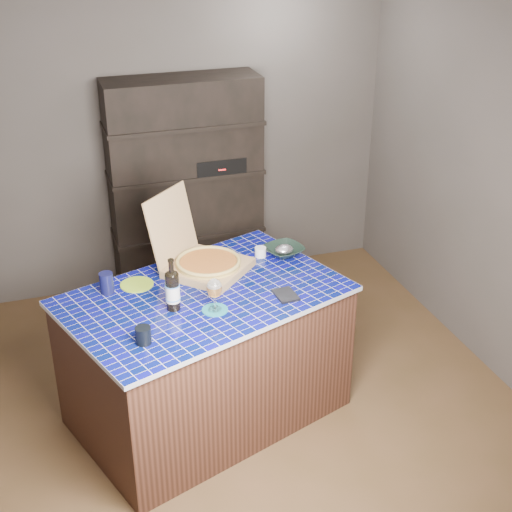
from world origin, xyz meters
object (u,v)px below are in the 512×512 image
object	(u,v)px
mead_bottle	(173,290)
kitchen_island	(206,355)
pizza_box	(204,261)
dvd_case	(286,295)
wine_glass	(214,289)
bowl	(284,251)

from	to	relation	value
mead_bottle	kitchen_island	bearing A→B (deg)	28.87
pizza_box	dvd_case	xyz separation A→B (m)	(0.38, -0.46, -0.06)
kitchen_island	dvd_case	distance (m)	0.67
kitchen_island	wine_glass	distance (m)	0.62
mead_bottle	dvd_case	world-z (taller)	mead_bottle
bowl	wine_glass	bearing A→B (deg)	-138.99
pizza_box	mead_bottle	bearing A→B (deg)	-169.72
kitchen_island	pizza_box	world-z (taller)	pizza_box
wine_glass	dvd_case	xyz separation A→B (m)	(0.44, 0.03, -0.13)
kitchen_island	mead_bottle	world-z (taller)	mead_bottle
mead_bottle	dvd_case	distance (m)	0.68
pizza_box	wine_glass	distance (m)	0.50
pizza_box	bowl	world-z (taller)	pizza_box
pizza_box	kitchen_island	bearing A→B (deg)	-149.39
kitchen_island	bowl	size ratio (longest dim) A/B	7.65
pizza_box	bowl	bearing A→B (deg)	-38.95
pizza_box	bowl	xyz separation A→B (m)	(0.55, 0.05, -0.04)
mead_bottle	wine_glass	size ratio (longest dim) A/B	1.61
kitchen_island	dvd_case	size ratio (longest dim) A/B	11.18
dvd_case	bowl	xyz separation A→B (m)	(0.18, 0.51, 0.02)
kitchen_island	wine_glass	world-z (taller)	wine_glass
mead_bottle	bowl	world-z (taller)	mead_bottle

